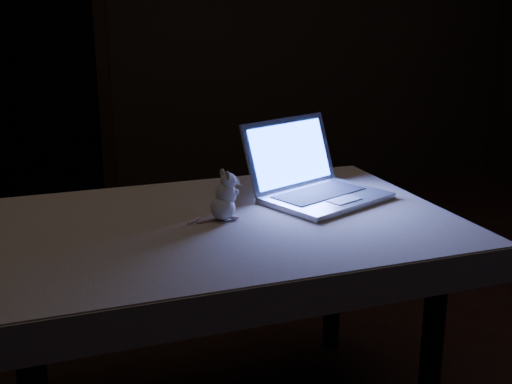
{
  "coord_description": "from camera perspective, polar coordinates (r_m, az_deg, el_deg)",
  "views": [
    {
      "loc": [
        -0.43,
        -1.93,
        1.29
      ],
      "look_at": [
        -0.08,
        -0.14,
        0.76
      ],
      "focal_mm": 45.0,
      "sensor_mm": 36.0,
      "label": 1
    }
  ],
  "objects": [
    {
      "name": "tablecloth",
      "position": [
        1.94,
        -0.89,
        -3.42
      ],
      "size": [
        1.58,
        1.28,
        0.1
      ],
      "primitive_type": null,
      "rotation": [
        0.0,
        0.0,
        0.3
      ],
      "color": "beige",
      "rests_on": "table"
    },
    {
      "name": "plush_mouse",
      "position": [
        1.86,
        -2.99,
        -0.3
      ],
      "size": [
        0.12,
        0.12,
        0.15
      ],
      "primitive_type": null,
      "rotation": [
        0.0,
        0.0,
        0.15
      ],
      "color": "white",
      "rests_on": "tablecloth"
    },
    {
      "name": "table",
      "position": [
        2.01,
        -3.2,
        -11.99
      ],
      "size": [
        1.38,
        1.01,
        0.68
      ],
      "primitive_type": null,
      "rotation": [
        0.0,
        0.0,
        0.16
      ],
      "color": "black",
      "rests_on": "floor"
    },
    {
      "name": "doorway",
      "position": [
        4.49,
        -20.01,
        12.46
      ],
      "size": [
        1.06,
        0.36,
        2.13
      ],
      "primitive_type": null,
      "color": "black",
      "rests_on": "back_wall"
    },
    {
      "name": "laptop",
      "position": [
        2.03,
        6.37,
        2.62
      ],
      "size": [
        0.49,
        0.47,
        0.25
      ],
      "primitive_type": null,
      "rotation": [
        0.0,
        0.0,
        0.54
      ],
      "color": "#A8A8AC",
      "rests_on": "tablecloth"
    },
    {
      "name": "back_wall",
      "position": [
        4.45,
        -5.64,
        16.34
      ],
      "size": [
        4.5,
        0.04,
        2.6
      ],
      "primitive_type": "cube",
      "color": "black",
      "rests_on": "ground"
    }
  ]
}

